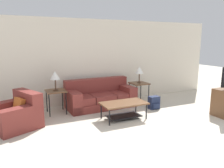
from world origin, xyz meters
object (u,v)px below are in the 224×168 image
Objects in this scene: armchair at (17,115)px; table_lamp_left at (55,76)px; side_table_left at (56,93)px; table_lamp_right at (139,70)px; backpack at (154,103)px; coffee_table at (124,107)px; side_table_right at (139,85)px; couch at (100,97)px.

armchair is 1.41m from table_lamp_left.
side_table_left is 1.22× the size of table_lamp_right.
side_table_left is at bearing -90.00° from table_lamp_left.
table_lamp_right is 1.40× the size of backpack.
table_lamp_left reaches higher than coffee_table.
side_table_right is 1.22× the size of table_lamp_left.
side_table_left is 2.62m from side_table_right.
couch is 1.59m from backpack.
backpack is at bearing 17.56° from coffee_table.
armchair is at bearing 167.83° from coffee_table.
table_lamp_right is at bearing 0.00° from table_lamp_left.
backpack is at bearing -88.06° from side_table_right.
side_table_left is at bearing 141.07° from coffee_table.
side_table_left is 1.00× the size of side_table_right.
side_table_right is (1.31, -0.05, 0.27)m from couch.
table_lamp_left is (-2.62, 0.00, 0.46)m from side_table_right.
couch is 1.50m from table_lamp_left.
side_table_left is at bearing 180.00° from side_table_right.
armchair is 3.69m from side_table_right.
backpack is (3.65, -0.15, -0.11)m from armchair.
table_lamp_right is at bearing 91.94° from backpack.
armchair is 3.76m from table_lamp_right.
table_lamp_left is at bearing -177.85° from couch.
side_table_right reaches higher than backpack.
table_lamp_left is at bearing 32.48° from armchair.
table_lamp_left and table_lamp_right have the same top height.
armchair is 1.95× the size of side_table_right.
table_lamp_left is at bearing 180.00° from table_lamp_right.
armchair is 2.52m from coffee_table.
side_table_right is at bearing 10.05° from armchair.
backpack is at bearing -2.42° from armchair.
couch is 1.63× the size of armchair.
side_table_left is 1.71× the size of backpack.
armchair is at bearing 177.58° from backpack.
side_table_right is at bearing 45.25° from coffee_table.
coffee_table is 2.19× the size of table_lamp_right.
armchair is 3.66m from backpack.
side_table_left is (-1.45, 1.17, 0.25)m from coffee_table.
couch is 1.50m from table_lamp_right.
couch reaches higher than coffee_table.
side_table_right is 1.22× the size of table_lamp_right.
coffee_table is 2.00m from table_lamp_left.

